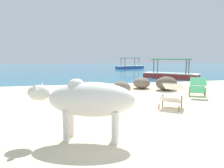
{
  "coord_description": "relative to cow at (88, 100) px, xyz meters",
  "views": [
    {
      "loc": [
        -1.99,
        -3.71,
        1.45
      ],
      "look_at": [
        -0.47,
        3.0,
        0.55
      ],
      "focal_mm": 33.79,
      "sensor_mm": 36.0,
      "label": 1
    }
  ],
  "objects": [
    {
      "name": "sand_beach",
      "position": [
        1.61,
        0.25,
        -0.71
      ],
      "size": [
        18.0,
        14.0,
        0.04
      ],
      "primitive_type": "cube",
      "color": "beige",
      "rests_on": "ground"
    },
    {
      "name": "water_surface",
      "position": [
        1.61,
        22.25,
        -0.73
      ],
      "size": [
        60.0,
        36.0,
        0.03
      ],
      "primitive_type": "cube",
      "color": "teal",
      "rests_on": "ground"
    },
    {
      "name": "cow",
      "position": [
        0.0,
        0.0,
        0.0
      ],
      "size": [
        1.86,
        0.97,
        1.04
      ],
      "rotation": [
        0.0,
        0.0,
        2.83
      ],
      "color": "silver",
      "rests_on": "sand_beach"
    },
    {
      "name": "deck_chair_near",
      "position": [
        2.51,
        1.77,
        -0.3
      ],
      "size": [
        0.9,
        0.93,
        0.68
      ],
      "rotation": [
        0.0,
        0.0,
        4.02
      ],
      "color": "olive",
      "rests_on": "sand_beach"
    },
    {
      "name": "deck_chair_far",
      "position": [
        4.18,
        3.03,
        -0.3
      ],
      "size": [
        0.86,
        0.93,
        0.68
      ],
      "rotation": [
        0.0,
        0.0,
        1.02
      ],
      "color": "olive",
      "rests_on": "sand_beach"
    },
    {
      "name": "shore_rock_large",
      "position": [
        2.97,
        5.32,
        -0.45
      ],
      "size": [
        0.88,
        0.91,
        0.48
      ],
      "primitive_type": "ellipsoid",
      "rotation": [
        0.0,
        0.0,
        1.38
      ],
      "color": "gray",
      "rests_on": "sand_beach"
    },
    {
      "name": "shore_rock_medium",
      "position": [
        1.71,
        4.12,
        -0.45
      ],
      "size": [
        0.89,
        0.88,
        0.48
      ],
      "primitive_type": "ellipsoid",
      "rotation": [
        0.0,
        0.0,
        2.4
      ],
      "color": "gray",
      "rests_on": "sand_beach"
    },
    {
      "name": "shore_rock_small",
      "position": [
        3.81,
        4.62,
        -0.4
      ],
      "size": [
        0.97,
        0.83,
        0.58
      ],
      "primitive_type": "ellipsoid",
      "rotation": [
        0.0,
        0.0,
        0.08
      ],
      "color": "#6B5B4C",
      "rests_on": "sand_beach"
    },
    {
      "name": "shore_rock_flat",
      "position": [
        4.29,
        5.55,
        -0.53
      ],
      "size": [
        0.68,
        0.55,
        0.32
      ],
      "primitive_type": "ellipsoid",
      "rotation": [
        0.0,
        0.0,
        0.19
      ],
      "color": "brown",
      "rests_on": "sand_beach"
    },
    {
      "name": "boat_red",
      "position": [
        6.68,
        9.59,
        -0.44
      ],
      "size": [
        3.42,
        3.41,
        1.29
      ],
      "rotation": [
        0.0,
        0.0,
        5.5
      ],
      "color": "#C63833",
      "rests_on": "water_surface"
    },
    {
      "name": "boat_blue",
      "position": [
        7.4,
        21.01,
        -0.44
      ],
      "size": [
        3.84,
        2.45,
        1.29
      ],
      "rotation": [
        0.0,
        0.0,
        0.38
      ],
      "color": "#3866B7",
      "rests_on": "water_surface"
    }
  ]
}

